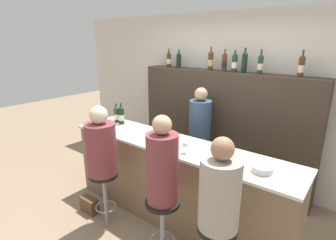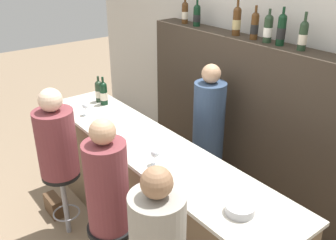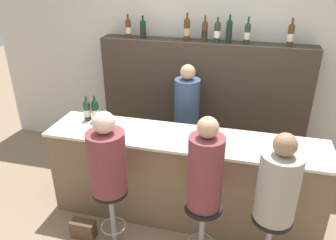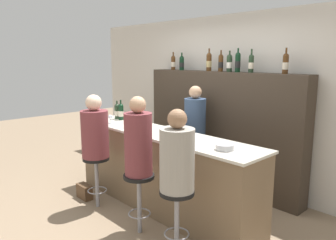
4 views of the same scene
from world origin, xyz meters
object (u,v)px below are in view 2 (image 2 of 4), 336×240
object	(u,v)px
wine_bottle_backbar_5	(281,29)
wine_glass_1	(155,154)
wine_bottle_backbar_1	(197,15)
guest_seated_middle	(107,182)
wine_bottle_backbar_3	(255,26)
wine_bottle_backbar_6	(303,35)
wine_bottle_counter_1	(104,93)
guest_seated_left	(56,139)
wine_bottle_backbar_0	(185,12)
wine_glass_0	(85,107)
bartender	(208,143)
wine_bottle_backbar_2	(237,21)
guest_seated_right	(158,234)
handbag	(54,205)
wine_bottle_backbar_4	(268,28)
bar_stool_left	(63,187)
metal_bowl	(240,209)
wine_bottle_counter_0	(99,91)

from	to	relation	value
wine_bottle_backbar_5	wine_glass_1	distance (m)	1.57
wine_bottle_backbar_1	guest_seated_middle	distance (m)	2.28
wine_bottle_backbar_3	wine_bottle_backbar_6	bearing A→B (deg)	-0.00
wine_bottle_counter_1	wine_bottle_backbar_3	distance (m)	1.67
wine_glass_1	guest_seated_left	bearing A→B (deg)	-152.35
guest_seated_left	wine_bottle_backbar_0	bearing A→B (deg)	103.35
wine_glass_0	bartender	world-z (taller)	bartender
wine_bottle_backbar_2	guest_seated_right	bearing A→B (deg)	-57.76
wine_bottle_backbar_5	handbag	xyz separation A→B (m)	(-1.23, -1.81, -1.80)
wine_bottle_backbar_4	bar_stool_left	world-z (taller)	wine_bottle_backbar_4
metal_bowl	bartender	distance (m)	1.51
wine_bottle_backbar_2	wine_bottle_backbar_6	bearing A→B (deg)	-0.00
wine_bottle_counter_0	wine_bottle_backbar_0	size ratio (longest dim) A/B	0.96
wine_bottle_counter_1	bartender	bearing A→B (deg)	35.91
wine_bottle_backbar_0	wine_glass_1	world-z (taller)	wine_bottle_backbar_0
wine_glass_1	metal_bowl	world-z (taller)	wine_glass_1
wine_glass_1	guest_seated_right	distance (m)	0.79
wine_bottle_backbar_5	guest_seated_middle	bearing A→B (deg)	-89.33
wine_bottle_backbar_0	wine_bottle_counter_0	bearing A→B (deg)	-96.88
wine_bottle_counter_1	bartender	size ratio (longest dim) A/B	0.20
wine_bottle_backbar_6	guest_seated_middle	bearing A→B (deg)	-96.24
wine_glass_0	bartender	bearing A→B (deg)	50.54
wine_bottle_counter_0	wine_glass_1	distance (m)	1.44
wine_bottle_backbar_6	guest_seated_middle	distance (m)	2.00
wine_bottle_counter_0	guest_seated_right	size ratio (longest dim) A/B	0.36
wine_bottle_backbar_6	wine_glass_1	world-z (taller)	wine_bottle_backbar_6
wine_bottle_backbar_4	metal_bowl	bearing A→B (deg)	-54.39
handbag	guest_seated_left	bearing A→B (deg)	0.00
wine_bottle_counter_0	guest_seated_right	bearing A→B (deg)	-19.57
wine_bottle_backbar_4	metal_bowl	world-z (taller)	wine_bottle_backbar_4
wine_bottle_backbar_2	bar_stool_left	distance (m)	2.30
guest_seated_left	bartender	world-z (taller)	bartender
guest_seated_left	guest_seated_right	world-z (taller)	guest_seated_left
wine_bottle_counter_1	wine_glass_1	size ratio (longest dim) A/B	2.28
wine_bottle_backbar_6	guest_seated_left	bearing A→B (deg)	-121.23
wine_bottle_backbar_0	wine_bottle_backbar_3	xyz separation A→B (m)	(1.01, 0.00, 0.01)
wine_bottle_backbar_4	wine_bottle_backbar_6	world-z (taller)	wine_bottle_backbar_6
wine_bottle_backbar_4	handbag	distance (m)	2.77
guest_seated_middle	wine_bottle_backbar_3	bearing A→B (deg)	100.04
wine_bottle_backbar_0	wine_glass_1	distance (m)	2.02
wine_bottle_backbar_1	wine_bottle_backbar_2	distance (m)	0.58
metal_bowl	handbag	world-z (taller)	metal_bowl
wine_bottle_backbar_6	handbag	world-z (taller)	wine_bottle_backbar_6
wine_bottle_backbar_1	wine_bottle_backbar_4	distance (m)	0.96
wine_bottle_backbar_0	guest_seated_middle	size ratio (longest dim) A/B	0.34
wine_bottle_backbar_0	wine_bottle_backbar_6	bearing A→B (deg)	0.00
handbag	guest_seated_right	bearing A→B (deg)	0.00
wine_bottle_backbar_6	handbag	xyz separation A→B (m)	(-1.45, -1.81, -1.78)
guest_seated_right	handbag	distance (m)	2.07
guest_seated_right	bartender	world-z (taller)	bartender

